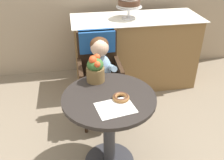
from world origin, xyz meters
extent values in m
cylinder|color=#282321|center=(0.00, 0.00, 0.70)|extent=(0.72, 0.72, 0.03)
cylinder|color=#333338|center=(0.00, 0.00, 0.34)|extent=(0.10, 0.10, 0.69)
cube|color=#332114|center=(0.01, 0.61, 0.47)|extent=(0.42, 0.42, 0.04)
cube|color=#332114|center=(0.01, 0.80, 0.72)|extent=(0.40, 0.04, 0.46)
cube|color=#332114|center=(-0.18, 0.61, 0.58)|extent=(0.04, 0.38, 0.18)
cube|color=#332114|center=(0.20, 0.61, 0.58)|extent=(0.04, 0.38, 0.18)
cube|color=#1E4C8C|center=(0.01, 0.80, 0.84)|extent=(0.36, 0.11, 0.22)
cylinder|color=#332114|center=(-0.17, 0.43, 0.23)|extent=(0.03, 0.03, 0.45)
cylinder|color=#332114|center=(0.19, 0.43, 0.23)|extent=(0.03, 0.03, 0.45)
cylinder|color=#332114|center=(-0.17, 0.79, 0.23)|extent=(0.03, 0.03, 0.45)
cylinder|color=#332114|center=(0.19, 0.79, 0.23)|extent=(0.03, 0.03, 0.45)
ellipsoid|color=#8CADCC|center=(0.01, 0.59, 0.64)|extent=(0.22, 0.16, 0.30)
sphere|color=#E0B293|center=(0.01, 0.58, 0.87)|extent=(0.17, 0.17, 0.17)
ellipsoid|color=#4C2D19|center=(0.01, 0.60, 0.89)|extent=(0.17, 0.17, 0.14)
cylinder|color=#8CADCC|center=(-0.09, 0.50, 0.69)|extent=(0.08, 0.23, 0.13)
sphere|color=#E0B293|center=(-0.08, 0.42, 0.62)|extent=(0.06, 0.06, 0.06)
cylinder|color=#8CADCC|center=(0.10, 0.50, 0.69)|extent=(0.08, 0.23, 0.13)
sphere|color=#E0B293|center=(0.09, 0.42, 0.62)|extent=(0.06, 0.06, 0.06)
cylinder|color=#3F4760|center=(-0.05, 0.51, 0.53)|extent=(0.09, 0.22, 0.09)
cylinder|color=#3F4760|center=(-0.05, 0.40, 0.36)|extent=(0.08, 0.08, 0.26)
cylinder|color=#3F4760|center=(0.06, 0.51, 0.53)|extent=(0.09, 0.22, 0.09)
cylinder|color=#3F4760|center=(0.06, 0.40, 0.36)|extent=(0.08, 0.08, 0.26)
cube|color=white|center=(0.02, -0.15, 0.72)|extent=(0.30, 0.25, 0.00)
torus|color=#936033|center=(0.08, -0.05, 0.74)|extent=(0.13, 0.13, 0.03)
torus|color=#512D1E|center=(0.08, -0.05, 0.75)|extent=(0.11, 0.11, 0.02)
cylinder|color=brown|center=(-0.07, 0.25, 0.78)|extent=(0.15, 0.15, 0.12)
ellipsoid|color=#38662D|center=(-0.07, 0.25, 0.87)|extent=(0.14, 0.14, 0.10)
sphere|color=#E54C23|center=(-0.04, 0.25, 0.87)|extent=(0.05, 0.05, 0.05)
sphere|color=#E54C23|center=(-0.05, 0.30, 0.91)|extent=(0.06, 0.06, 0.06)
sphere|color=#E54C23|center=(-0.09, 0.26, 0.91)|extent=(0.06, 0.06, 0.06)
sphere|color=#E54C23|center=(-0.09, 0.24, 0.92)|extent=(0.06, 0.06, 0.06)
sphere|color=#E54C23|center=(-0.06, 0.19, 0.90)|extent=(0.05, 0.05, 0.05)
cube|color=olive|center=(0.55, 1.30, 0.45)|extent=(1.50, 0.56, 0.90)
cube|color=white|center=(0.55, 1.30, 0.90)|extent=(1.56, 0.62, 0.01)
cylinder|color=silver|center=(0.45, 1.30, 0.91)|extent=(0.16, 0.16, 0.01)
cylinder|color=silver|center=(0.45, 1.30, 0.97)|extent=(0.03, 0.03, 0.12)
cylinder|color=silver|center=(0.45, 1.30, 1.03)|extent=(0.30, 0.30, 0.01)
cylinder|color=#4C2D1E|center=(0.45, 1.30, 1.08)|extent=(0.26, 0.25, 0.08)
cylinder|color=white|center=(0.45, 1.30, 1.05)|extent=(0.26, 0.26, 0.01)
camera|label=1|loc=(-0.25, -1.54, 1.81)|focal=40.30mm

